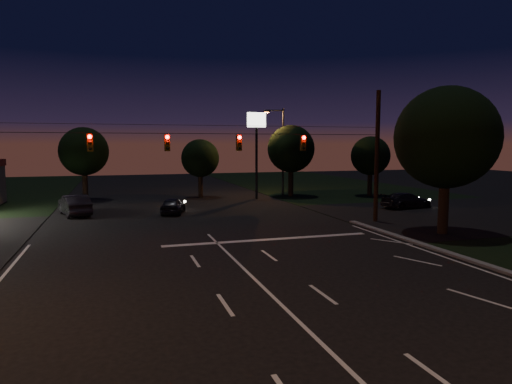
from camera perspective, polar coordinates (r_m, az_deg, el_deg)
name	(u,v)px	position (r m, az deg, el deg)	size (l,w,h in m)	color
ground	(297,320)	(14.54, 5.21, -15.70)	(140.00, 140.00, 0.00)	black
cross_street_right	(459,214)	(38.39, 24.08, -2.56)	(20.00, 16.00, 0.02)	black
stop_bar	(269,239)	(25.89, 1.64, -5.95)	(12.00, 0.50, 0.01)	silver
utility_pole_right	(375,222)	(32.85, 14.67, -3.60)	(0.30, 0.30, 9.00)	black
signal_span	(204,142)	(27.92, -6.52, 6.25)	(24.00, 0.40, 1.56)	black
pole_sign_right	(256,135)	(44.48, 0.06, 7.13)	(1.80, 0.30, 8.40)	black
street_light_right_far	(281,145)	(47.41, 3.10, 5.85)	(2.20, 0.35, 9.00)	black
tree_right_near	(445,139)	(29.37, 22.53, 6.15)	(6.00, 6.00, 8.76)	black
tree_far_b	(84,152)	(46.69, -20.69, 4.70)	(4.60, 4.60, 6.98)	black
tree_far_c	(200,159)	(46.33, -7.00, 4.15)	(3.80, 3.80, 5.86)	black
tree_far_d	(291,149)	(46.88, 4.37, 5.33)	(4.80, 4.80, 7.30)	black
tree_far_e	(370,156)	(48.64, 14.07, 4.35)	(4.00, 4.00, 6.18)	black
car_oncoming_a	(173,206)	(35.82, -10.33, -1.67)	(1.51, 3.75, 1.28)	black
car_oncoming_b	(74,205)	(37.15, -21.75, -1.51)	(1.65, 4.74, 1.56)	black
car_cross	(406,201)	(40.16, 18.28, -1.03)	(1.85, 4.56, 1.32)	black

